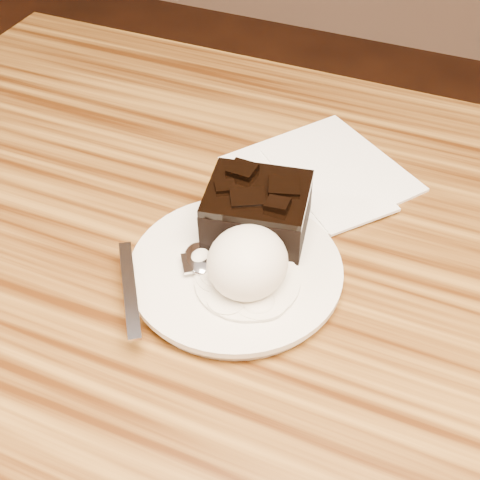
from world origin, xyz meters
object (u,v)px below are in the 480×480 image
at_px(spoon, 200,260).
at_px(napkin, 321,173).
at_px(brownie, 257,213).
at_px(plate, 236,272).
at_px(ice_cream_scoop, 247,262).

bearing_deg(spoon, napkin, 38.76).
bearing_deg(brownie, plate, -89.36).
bearing_deg(napkin, ice_cream_scoop, -92.44).
bearing_deg(spoon, plate, -17.80).
relative_size(spoon, napkin, 1.02).
bearing_deg(napkin, brownie, -101.79).
height_order(plate, napkin, plate).
distance_m(plate, napkin, 0.18).
xyz_separation_m(brownie, spoon, (-0.03, -0.06, -0.02)).
bearing_deg(ice_cream_scoop, spoon, 174.34).
height_order(ice_cream_scoop, napkin, ice_cream_scoop).
height_order(brownie, ice_cream_scoop, ice_cream_scoop).
height_order(plate, brownie, brownie).
relative_size(plate, brownie, 2.10).
xyz_separation_m(brownie, napkin, (0.03, 0.12, -0.03)).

